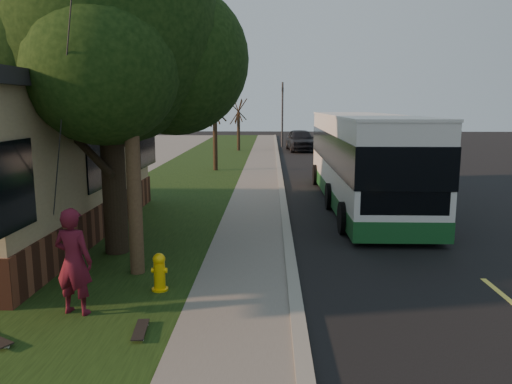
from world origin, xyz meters
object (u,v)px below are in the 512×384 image
skateboarder (74,261)px  leafy_tree (110,36)px  bare_tree_near (215,132)px  transit_bus (362,157)px  utility_pole (128,52)px  fire_hydrant (159,272)px  distant_car (301,140)px  dumpster (77,193)px  skateboard_main (140,330)px  traffic_signal (282,110)px  bare_tree_far (239,126)px

skateboarder → leafy_tree: bearing=-72.5°
bare_tree_near → transit_bus: (6.36, -8.95, -0.41)m
utility_pole → leafy_tree: size_ratio=1.16×
fire_hydrant → distant_car: 30.91m
fire_hydrant → skateboarder: (-1.20, -1.12, 0.56)m
leafy_tree → dumpster: size_ratio=4.58×
distant_car → skateboard_main: bearing=-102.0°
skateboard_main → dumpster: 10.21m
utility_pole → leafy_tree: utility_pole is taller
utility_pole → leafy_tree: (-0.87, 1.66, 0.54)m
traffic_signal → bare_tree_far: bearing=-131.2°
dumpster → bare_tree_far: bearing=79.9°
skateboard_main → dumpster: size_ratio=0.45×
skateboarder → bare_tree_far: bearing=-79.6°
fire_hydrant → utility_pole: bearing=125.4°
distant_car → leafy_tree: bearing=-106.5°
traffic_signal → utility_pole: bearing=-96.6°
fire_hydrant → traffic_signal: traffic_signal is taller
leafy_tree → skateboarder: bearing=-84.3°
distant_car → traffic_signal: bearing=107.7°
dumpster → distant_car: size_ratio=0.34×
leafy_tree → transit_bus: (7.03, 6.40, -3.43)m
transit_bus → skateboarder: (-6.66, -10.17, -0.74)m
fire_hydrant → bare_tree_near: 18.10m
fire_hydrant → utility_pole: 4.37m
dumpster → skateboarder: bearing=-68.9°
fire_hydrant → transit_bus: 10.65m
leafy_tree → bare_tree_near: bearing=87.5°
skateboard_main → bare_tree_near: bearing=92.9°
skateboarder → dumpster: 9.01m
traffic_signal → skateboarder: bearing=-97.0°
dumpster → transit_bus: bearing=10.1°
skateboard_main → utility_pole: bearing=105.8°
fire_hydrant → dumpster: 8.53m
skateboard_main → transit_bus: bearing=63.8°
bare_tree_far → transit_bus: (5.86, -20.95, -0.26)m
utility_pole → skateboard_main: size_ratio=11.79×
bare_tree_far → skateboard_main: size_ratio=5.24×
skateboard_main → leafy_tree: bearing=110.4°
traffic_signal → dumpster: (-7.53, -26.71, -2.51)m
bare_tree_far → skateboarder: size_ratio=2.17×
leafy_tree → skateboarder: 5.63m
bare_tree_near → traffic_signal: 16.52m
dumpster → distant_car: 24.95m
bare_tree_near → leafy_tree: bearing=-92.5°
distant_car → dumpster: bearing=-115.3°
bare_tree_far → distant_car: 5.05m
skateboarder → utility_pole: bearing=-91.3°
traffic_signal → distant_car: 4.35m
bare_tree_far → traffic_signal: traffic_signal is taller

